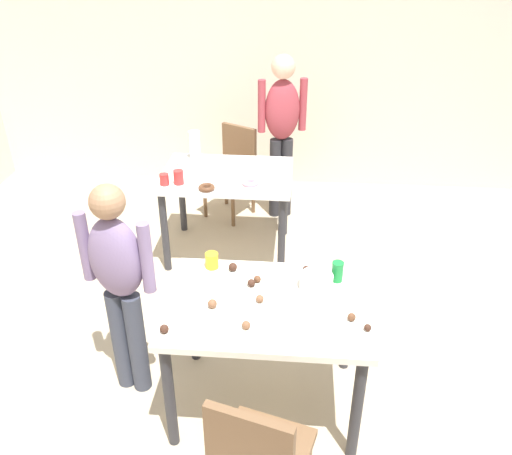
# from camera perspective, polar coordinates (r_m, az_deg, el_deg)

# --- Properties ---
(ground_plane) EXTENTS (6.40, 6.40, 0.00)m
(ground_plane) POSITION_cam_1_polar(r_m,az_deg,el_deg) (3.42, 0.54, -17.44)
(ground_plane) COLOR tan
(wall_back) EXTENTS (6.40, 0.10, 2.60)m
(wall_back) POSITION_cam_1_polar(r_m,az_deg,el_deg) (5.66, 3.18, 17.31)
(wall_back) COLOR beige
(wall_back) RESTS_ON ground_plane
(dining_table_near) EXTENTS (1.10, 0.79, 0.75)m
(dining_table_near) POSITION_cam_1_polar(r_m,az_deg,el_deg) (2.94, 1.16, -9.71)
(dining_table_near) COLOR silver
(dining_table_near) RESTS_ON ground_plane
(dining_table_far) EXTENTS (1.07, 0.79, 0.75)m
(dining_table_far) POSITION_cam_1_polar(r_m,az_deg,el_deg) (4.41, -3.12, 4.63)
(dining_table_far) COLOR white
(dining_table_far) RESTS_ON ground_plane
(chair_far_table) EXTENTS (0.54, 0.54, 0.87)m
(chair_far_table) POSITION_cam_1_polar(r_m,az_deg,el_deg) (5.15, -2.47, 6.67)
(chair_far_table) COLOR brown
(chair_far_table) RESTS_ON ground_plane
(person_girl_near) EXTENTS (0.45, 0.27, 1.38)m
(person_girl_near) POSITION_cam_1_polar(r_m,az_deg,el_deg) (3.04, -14.59, -5.22)
(person_girl_near) COLOR #383D4C
(person_girl_near) RESTS_ON ground_plane
(person_adult_far) EXTENTS (0.45, 0.27, 1.56)m
(person_adult_far) POSITION_cam_1_polar(r_m,az_deg,el_deg) (4.94, 2.82, 11.13)
(person_adult_far) COLOR #28282D
(person_adult_far) RESTS_ON ground_plane
(mixing_bowl) EXTENTS (0.19, 0.19, 0.08)m
(mixing_bowl) POSITION_cam_1_polar(r_m,az_deg,el_deg) (2.97, 6.53, -5.83)
(mixing_bowl) COLOR white
(mixing_bowl) RESTS_ON dining_table_near
(soda_can) EXTENTS (0.07, 0.07, 0.12)m
(soda_can) POSITION_cam_1_polar(r_m,az_deg,el_deg) (3.04, 8.79, -4.72)
(soda_can) COLOR #198438
(soda_can) RESTS_ON dining_table_near
(fork_near) EXTENTS (0.17, 0.02, 0.01)m
(fork_near) POSITION_cam_1_polar(r_m,az_deg,el_deg) (3.01, -2.81, -6.06)
(fork_near) COLOR silver
(fork_near) RESTS_ON dining_table_near
(cup_near_0) EXTENTS (0.08, 0.08, 0.10)m
(cup_near_0) POSITION_cam_1_polar(r_m,az_deg,el_deg) (3.13, -4.79, -3.58)
(cup_near_0) COLOR yellow
(cup_near_0) RESTS_ON dining_table_near
(cake_ball_0) EXTENTS (0.04, 0.04, 0.04)m
(cake_ball_0) POSITION_cam_1_polar(r_m,az_deg,el_deg) (2.98, -0.51, -6.01)
(cake_ball_0) COLOR #3D2319
(cake_ball_0) RESTS_ON dining_table_near
(cake_ball_1) EXTENTS (0.04, 0.04, 0.04)m
(cake_ball_1) POSITION_cam_1_polar(r_m,az_deg,el_deg) (2.86, 0.42, -7.71)
(cake_ball_1) COLOR brown
(cake_ball_1) RESTS_ON dining_table_near
(cake_ball_2) EXTENTS (0.04, 0.04, 0.04)m
(cake_ball_2) POSITION_cam_1_polar(r_m,az_deg,el_deg) (3.01, 0.15, -5.59)
(cake_ball_2) COLOR brown
(cake_ball_2) RESTS_ON dining_table_near
(cake_ball_3) EXTENTS (0.05, 0.05, 0.05)m
(cake_ball_3) POSITION_cam_1_polar(r_m,az_deg,el_deg) (2.83, -4.74, -8.21)
(cake_ball_3) COLOR brown
(cake_ball_3) RESTS_ON dining_table_near
(cake_ball_4) EXTENTS (0.04, 0.04, 0.04)m
(cake_ball_4) POSITION_cam_1_polar(r_m,az_deg,el_deg) (2.74, 11.97, -10.54)
(cake_ball_4) COLOR #3D2319
(cake_ball_4) RESTS_ON dining_table_near
(cake_ball_5) EXTENTS (0.05, 0.05, 0.05)m
(cake_ball_5) POSITION_cam_1_polar(r_m,az_deg,el_deg) (2.71, -9.89, -10.74)
(cake_ball_5) COLOR #3D2319
(cake_ball_5) RESTS_ON dining_table_near
(cake_ball_6) EXTENTS (0.05, 0.05, 0.05)m
(cake_ball_6) POSITION_cam_1_polar(r_m,az_deg,el_deg) (3.11, -2.52, -4.28)
(cake_ball_6) COLOR #3D2319
(cake_ball_6) RESTS_ON dining_table_near
(cake_ball_7) EXTENTS (0.04, 0.04, 0.04)m
(cake_ball_7) POSITION_cam_1_polar(r_m,az_deg,el_deg) (2.69, -1.08, -10.50)
(cake_ball_7) COLOR brown
(cake_ball_7) RESTS_ON dining_table_near
(cake_ball_8) EXTENTS (0.04, 0.04, 0.04)m
(cake_ball_8) POSITION_cam_1_polar(r_m,az_deg,el_deg) (3.11, 5.43, -4.50)
(cake_ball_8) COLOR #3D2319
(cake_ball_8) RESTS_ON dining_table_near
(cake_ball_9) EXTENTS (0.04, 0.04, 0.04)m
(cake_ball_9) POSITION_cam_1_polar(r_m,az_deg,el_deg) (2.79, 10.29, -9.50)
(cake_ball_9) COLOR brown
(cake_ball_9) RESTS_ON dining_table_near
(pitcher_far) EXTENTS (0.10, 0.10, 0.25)m
(pitcher_far) POSITION_cam_1_polar(r_m,az_deg,el_deg) (4.62, -6.64, 8.79)
(pitcher_far) COLOR white
(pitcher_far) RESTS_ON dining_table_far
(cup_far_0) EXTENTS (0.07, 0.07, 0.09)m
(cup_far_0) POSITION_cam_1_polar(r_m,az_deg,el_deg) (4.20, -9.88, 5.14)
(cup_far_0) COLOR red
(cup_far_0) RESTS_ON dining_table_far
(cup_far_1) EXTENTS (0.08, 0.08, 0.11)m
(cup_far_1) POSITION_cam_1_polar(r_m,az_deg,el_deg) (4.19, -8.36, 5.40)
(cup_far_1) COLOR red
(cup_far_1) RESTS_ON dining_table_far
(donut_far_0) EXTENTS (0.14, 0.14, 0.04)m
(donut_far_0) POSITION_cam_1_polar(r_m,az_deg,el_deg) (4.59, -7.87, 7.13)
(donut_far_0) COLOR white
(donut_far_0) RESTS_ON dining_table_far
(donut_far_1) EXTENTS (0.13, 0.13, 0.04)m
(donut_far_1) POSITION_cam_1_polar(r_m,az_deg,el_deg) (4.08, -5.36, 4.32)
(donut_far_1) COLOR brown
(donut_far_1) RESTS_ON dining_table_far
(donut_far_2) EXTENTS (0.13, 0.13, 0.04)m
(donut_far_2) POSITION_cam_1_polar(r_m,az_deg,el_deg) (4.15, -0.62, 4.92)
(donut_far_2) COLOR pink
(donut_far_2) RESTS_ON dining_table_far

